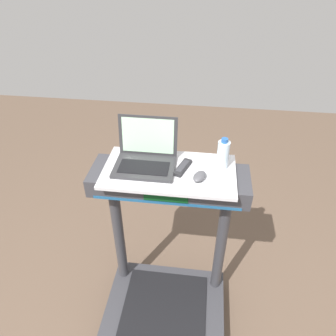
{
  "coord_description": "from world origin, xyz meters",
  "views": [
    {
      "loc": [
        0.17,
        -0.7,
        2.2
      ],
      "look_at": [
        0.0,
        0.65,
        1.2
      ],
      "focal_mm": 34.0,
      "sensor_mm": 36.0,
      "label": 1
    }
  ],
  "objects_px": {
    "tv_remote": "(183,167)",
    "computer_mouse": "(200,176)",
    "water_bottle": "(223,154)",
    "laptop": "(146,156)"
  },
  "relations": [
    {
      "from": "laptop",
      "to": "tv_remote",
      "type": "xyz_separation_m",
      "value": [
        0.21,
        -0.02,
        -0.04
      ]
    },
    {
      "from": "laptop",
      "to": "tv_remote",
      "type": "distance_m",
      "value": 0.22
    },
    {
      "from": "laptop",
      "to": "tv_remote",
      "type": "height_order",
      "value": "laptop"
    },
    {
      "from": "computer_mouse",
      "to": "tv_remote",
      "type": "relative_size",
      "value": 0.6
    },
    {
      "from": "laptop",
      "to": "water_bottle",
      "type": "xyz_separation_m",
      "value": [
        0.43,
        0.03,
        0.03
      ]
    },
    {
      "from": "tv_remote",
      "to": "laptop",
      "type": "bearing_deg",
      "value": 173.93
    },
    {
      "from": "computer_mouse",
      "to": "water_bottle",
      "type": "xyz_separation_m",
      "value": [
        0.12,
        0.13,
        0.07
      ]
    },
    {
      "from": "laptop",
      "to": "computer_mouse",
      "type": "height_order",
      "value": "laptop"
    },
    {
      "from": "tv_remote",
      "to": "computer_mouse",
      "type": "bearing_deg",
      "value": -38.47
    },
    {
      "from": "water_bottle",
      "to": "tv_remote",
      "type": "bearing_deg",
      "value": -166.87
    }
  ]
}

